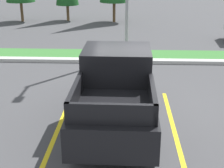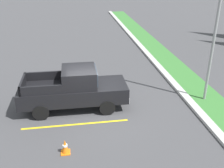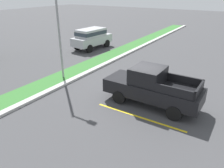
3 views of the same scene
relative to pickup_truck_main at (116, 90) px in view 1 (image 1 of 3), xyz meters
name	(u,v)px [view 1 (image 1 of 3)]	position (x,y,z in m)	size (l,w,h in m)	color
ground_plane	(137,111)	(0.60, 0.91, -1.04)	(120.00, 120.00, 0.00)	#424244
parking_line_near	(60,124)	(-1.55, -0.05, -1.04)	(0.12, 4.80, 0.01)	yellow
parking_line_far	(173,127)	(1.55, -0.05, -1.04)	(0.12, 4.80, 0.01)	yellow
curb_strip	(134,61)	(0.60, 5.91, -0.97)	(56.00, 0.40, 0.15)	#B2B2AD
grass_median	(134,55)	(0.60, 7.01, -1.01)	(56.00, 1.80, 0.06)	#387533
pickup_truck_main	(116,90)	(0.00, 0.00, 0.00)	(2.02, 5.25, 2.10)	black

